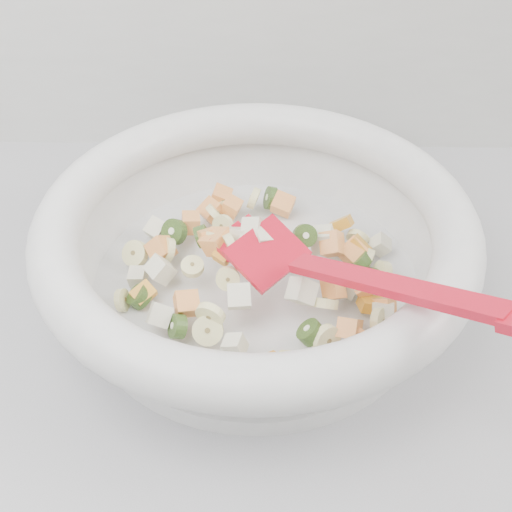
{
  "coord_description": "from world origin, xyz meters",
  "views": [
    {
      "loc": [
        0.06,
        0.98,
        1.36
      ],
      "look_at": [
        0.05,
        1.45,
        0.95
      ],
      "focal_mm": 45.0,
      "sensor_mm": 36.0,
      "label": 1
    }
  ],
  "objects": [
    {
      "name": "mixing_bowl",
      "position": [
        0.05,
        1.45,
        0.96
      ],
      "size": [
        0.42,
        0.42,
        0.16
      ],
      "color": "silver",
      "rests_on": "counter"
    },
    {
      "name": "counter",
      "position": [
        0.0,
        1.45,
        0.45
      ],
      "size": [
        2.0,
        0.6,
        0.9
      ],
      "primitive_type": "cube",
      "color": "gray",
      "rests_on": "ground"
    }
  ]
}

